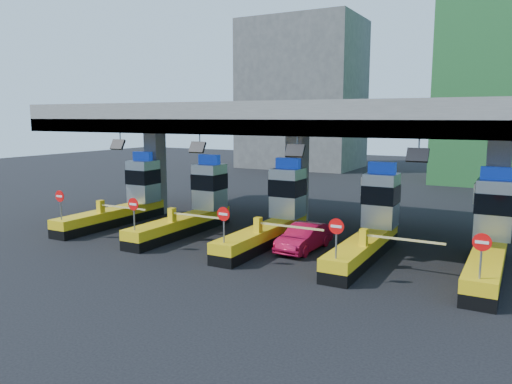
% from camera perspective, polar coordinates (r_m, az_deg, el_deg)
% --- Properties ---
extents(ground, '(120.00, 120.00, 0.00)m').
position_cam_1_polar(ground, '(25.54, 1.88, -5.72)').
color(ground, black).
rests_on(ground, ground).
extents(toll_canopy, '(28.00, 12.09, 7.00)m').
position_cam_1_polar(toll_canopy, '(27.34, 4.68, 8.19)').
color(toll_canopy, slate).
rests_on(toll_canopy, ground).
extents(toll_lane_far_left, '(4.43, 8.00, 4.16)m').
position_cam_1_polar(toll_lane_far_left, '(31.15, -14.53, -0.76)').
color(toll_lane_far_left, black).
rests_on(toll_lane_far_left, ground).
extents(toll_lane_left, '(4.43, 8.00, 4.16)m').
position_cam_1_polar(toll_lane_left, '(28.01, -7.02, -1.58)').
color(toll_lane_left, black).
rests_on(toll_lane_left, ground).
extents(toll_lane_center, '(4.43, 8.00, 4.16)m').
position_cam_1_polar(toll_lane_center, '(25.47, 2.18, -2.54)').
color(toll_lane_center, black).
rests_on(toll_lane_center, ground).
extents(toll_lane_right, '(4.43, 8.00, 4.16)m').
position_cam_1_polar(toll_lane_right, '(23.73, 13.08, -3.59)').
color(toll_lane_right, black).
rests_on(toll_lane_right, ground).
extents(toll_lane_far_right, '(4.43, 8.00, 4.16)m').
position_cam_1_polar(toll_lane_far_right, '(22.96, 25.22, -4.60)').
color(toll_lane_far_right, black).
rests_on(toll_lane_far_right, ground).
extents(bg_building_concrete, '(14.00, 10.00, 18.00)m').
position_cam_1_polar(bg_building_concrete, '(63.36, 5.29, 11.00)').
color(bg_building_concrete, '#4C4C49').
rests_on(bg_building_concrete, ground).
extents(red_car, '(1.56, 3.91, 1.27)m').
position_cam_1_polar(red_car, '(23.95, 5.53, -5.16)').
color(red_car, '#A80C32').
rests_on(red_car, ground).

